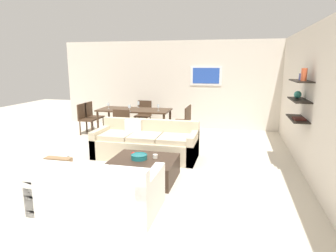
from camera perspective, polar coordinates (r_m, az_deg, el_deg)
ground_plane at (r=6.07m, az=-4.03°, el=-7.15°), size 18.00×18.00×0.00m
back_wall_unit at (r=9.12m, az=4.42°, el=8.07°), size 8.40×0.09×2.70m
right_wall_shelf_unit at (r=6.22m, az=25.41°, el=4.96°), size 0.34×8.20×2.70m
sofa_beige at (r=6.33m, az=-4.37°, el=-3.57°), size 2.22×0.90×0.78m
loveseat_white at (r=4.21m, az=-13.88°, el=-12.21°), size 1.70×0.90×0.78m
coffee_table at (r=5.16m, az=-4.78°, el=-8.47°), size 1.12×0.94×0.38m
decorative_bowl at (r=5.08m, az=-5.72°, el=-6.01°), size 0.29×0.29×0.09m
candle_jar at (r=5.12m, az=-2.54°, el=-5.97°), size 0.09×0.09×0.07m
apple_on_coffee_table at (r=5.25m, az=-6.85°, el=-5.51°), size 0.08×0.08×0.08m
dining_table at (r=8.21m, az=-6.66°, el=2.84°), size 2.02×0.85×0.75m
dining_chair_right_far at (r=8.06m, az=3.38°, el=1.44°), size 0.44×0.44×0.88m
dining_chair_foot at (r=7.48m, az=-8.80°, el=0.47°), size 0.44×0.44×0.88m
dining_chair_left_near at (r=8.66m, az=-15.93°, el=1.74°), size 0.44×0.44×0.88m
dining_chair_head at (r=9.01m, az=-4.82°, el=2.57°), size 0.44×0.44×0.88m
dining_chair_right_near at (r=7.69m, az=2.87°, el=0.92°), size 0.44×0.44×0.88m
dining_chair_left_far at (r=8.99m, az=-14.74°, el=2.18°), size 0.44×0.44×0.88m
wine_glass_foot at (r=7.84m, az=-7.61°, el=3.82°), size 0.08×0.08×0.17m
wine_glass_left_near at (r=8.36m, az=-11.67°, el=4.17°), size 0.06×0.06×0.17m
wine_glass_head at (r=8.52m, az=-5.84°, el=4.46°), size 0.06×0.06×0.18m
wine_glass_right_near at (r=7.86m, az=-1.92°, el=3.91°), size 0.06×0.06×0.18m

